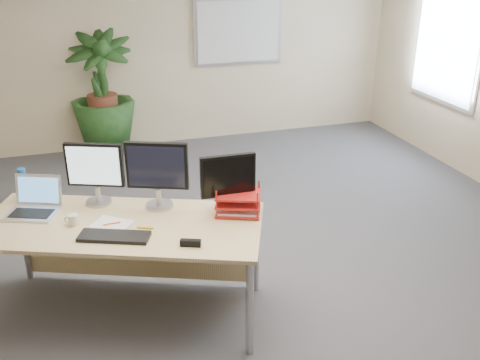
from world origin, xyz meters
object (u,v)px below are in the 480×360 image
object	(u,v)px
monitor_left	(95,170)
laptop	(35,204)
floor_plant	(103,102)
monitor_right	(157,171)
desk	(126,236)

from	to	relation	value
monitor_left	laptop	xyz separation A→B (m)	(-0.47, -0.01, -0.22)
floor_plant	monitor_left	world-z (taller)	floor_plant
monitor_left	monitor_right	bearing A→B (deg)	-24.77
desk	monitor_right	distance (m)	0.56
monitor_left	desk	bearing A→B (deg)	-59.08
laptop	floor_plant	bearing A→B (deg)	77.35
floor_plant	desk	bearing A→B (deg)	-91.32
laptop	monitor_left	bearing A→B (deg)	0.84
floor_plant	monitor_left	bearing A→B (deg)	-94.47
laptop	monitor_right	bearing A→B (deg)	-12.28
floor_plant	laptop	xyz separation A→B (m)	(-0.73, -3.23, 0.11)
monitor_right	laptop	distance (m)	0.98
monitor_right	monitor_left	bearing A→B (deg)	155.23
floor_plant	monitor_left	size ratio (longest dim) A/B	3.00
desk	monitor_left	distance (m)	0.57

